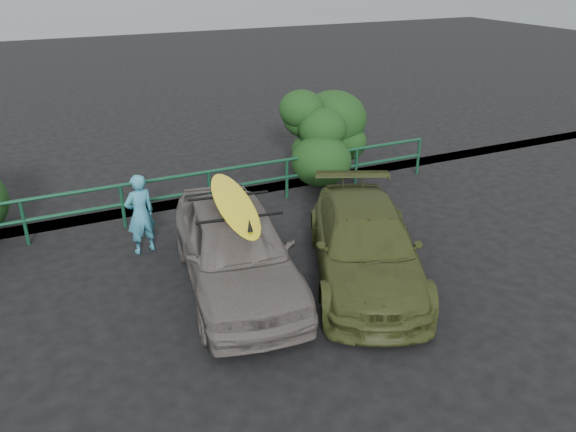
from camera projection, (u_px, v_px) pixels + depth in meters
name	position (u px, v px, depth m)	size (l,w,h in m)	color
ground	(249.00, 340.00, 8.86)	(80.00, 80.00, 0.00)	black
ocean	(37.00, 16.00, 58.18)	(200.00, 200.00, 0.00)	slate
guardrail	(167.00, 198.00, 12.75)	(14.00, 0.08, 1.04)	#13452C
shrub_right	(347.00, 136.00, 14.79)	(3.20, 2.40, 2.43)	#1A4017
sedan	(236.00, 248.00, 10.00)	(1.86, 4.61, 1.57)	#655D5A
olive_vehicle	(365.00, 245.00, 10.36)	(1.88, 4.62, 1.34)	#414920
man	(140.00, 214.00, 11.20)	(0.61, 0.40, 1.67)	teal
roof_rack	(234.00, 206.00, 9.66)	(1.47, 1.03, 0.05)	black
surfboard	(234.00, 203.00, 9.63)	(0.62, 2.98, 0.09)	yellow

